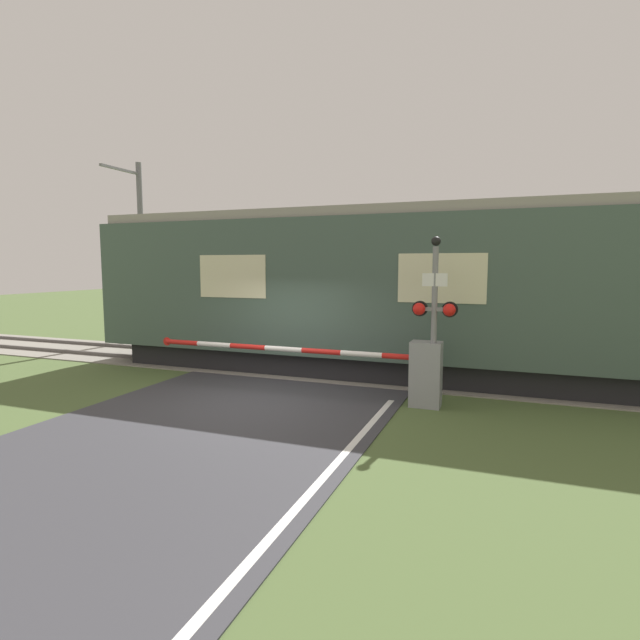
# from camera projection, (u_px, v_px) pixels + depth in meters

# --- Properties ---
(ground_plane) EXTENTS (80.00, 80.00, 0.00)m
(ground_plane) POSITION_uv_depth(u_px,v_px,m) (255.00, 401.00, 10.23)
(ground_plane) COLOR #4C6033
(track_bed) EXTENTS (36.00, 3.20, 0.13)m
(track_bed) POSITION_uv_depth(u_px,v_px,m) (317.00, 368.00, 13.50)
(track_bed) COLOR gray
(track_bed) RESTS_ON ground_plane
(train) EXTENTS (18.58, 3.03, 4.15)m
(train) POSITION_uv_depth(u_px,v_px,m) (449.00, 293.00, 12.05)
(train) COLOR black
(train) RESTS_ON ground_plane
(crossing_barrier) EXTENTS (6.56, 0.44, 1.29)m
(crossing_barrier) POSITION_uv_depth(u_px,v_px,m) (398.00, 369.00, 10.00)
(crossing_barrier) COLOR gray
(crossing_barrier) RESTS_ON ground_plane
(signal_post) EXTENTS (0.87, 0.26, 3.32)m
(signal_post) POSITION_uv_depth(u_px,v_px,m) (434.00, 312.00, 9.54)
(signal_post) COLOR gray
(signal_post) RESTS_ON ground_plane
(catenary_pole) EXTENTS (0.20, 1.90, 6.42)m
(catenary_pole) POSITION_uv_depth(u_px,v_px,m) (141.00, 249.00, 18.02)
(catenary_pole) COLOR slate
(catenary_pole) RESTS_ON ground_plane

